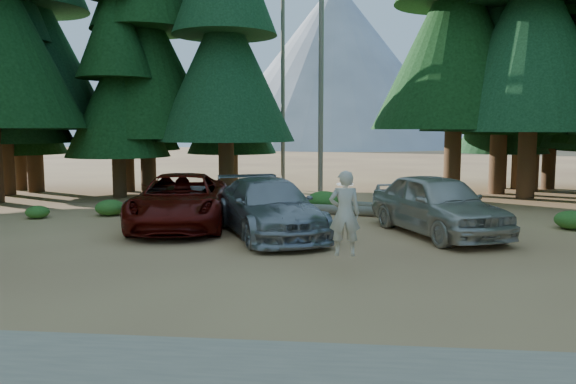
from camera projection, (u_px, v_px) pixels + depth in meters
The scene contains 20 objects.
ground at pixel (258, 264), 13.12m from camera, with size 160.00×160.00×0.00m, color #996641.
forest_belt_north at pixel (305, 192), 27.95m from camera, with size 36.00×7.00×22.00m, color black, non-canonical shape.
snag_front at pixel (321, 68), 26.69m from camera, with size 0.24×0.24×12.00m, color #666151.
snag_back at pixel (283, 92), 28.49m from camera, with size 0.20×0.20×10.00m, color #666151.
mountain_peak at pixel (321, 74), 99.16m from camera, with size 48.00×50.00×28.00m.
red_pickup at pixel (181, 200), 18.00m from camera, with size 2.81×6.10×1.70m, color #540B07.
silver_minivan_center at pixel (269, 207), 16.56m from camera, with size 2.32×5.71×1.66m, color gray.
silver_minivan_right at pixel (437, 204), 16.64m from camera, with size 2.15×5.34×1.82m, color #BCB5A7.
frisbee_player at pixel (345, 213), 12.11m from camera, with size 0.70×0.49×1.86m.
log_left at pixel (241, 204), 22.44m from camera, with size 0.31×0.31×4.32m, color #666151.
log_mid at pixel (380, 206), 21.85m from camera, with size 0.27×0.27×3.23m, color #666151.
log_right at pixel (361, 211), 20.29m from camera, with size 0.35×0.35×5.49m, color #666151.
shrub_far_left at pixel (167, 208), 20.67m from camera, with size 0.86×0.86×0.47m, color #27611D.
shrub_left at pixel (110, 208), 20.36m from camera, with size 1.05×1.05×0.58m, color #27611D.
shrub_center_left at pixel (208, 207), 20.67m from camera, with size 0.96×0.96×0.53m, color #27611D.
shrub_center_right at pixel (259, 207), 20.94m from camera, with size 0.80×0.80×0.44m, color #27611D.
shrub_right at pixel (324, 201), 21.72m from camera, with size 1.34×1.34×0.74m, color #27611D.
shrub_far_right at pixel (428, 199), 22.42m from camera, with size 1.24×1.24×0.68m, color #27611D.
shrub_edge_west at pixel (37, 212), 19.73m from camera, with size 0.81×0.81×0.45m, color #27611D.
shrub_edge_east at pixel (572, 220), 17.59m from camera, with size 1.06×1.06×0.58m, color #27611D.
Camera 1 is at (2.03, -12.71, 3.15)m, focal length 35.00 mm.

